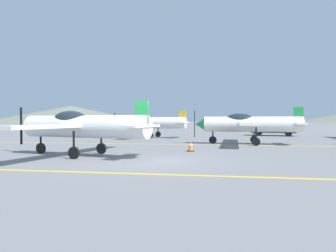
{
  "coord_description": "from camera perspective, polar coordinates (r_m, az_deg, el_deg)",
  "views": [
    {
      "loc": [
        2.79,
        -12.15,
        1.71
      ],
      "look_at": [
        -0.71,
        10.0,
        1.2
      ],
      "focal_mm": 32.33,
      "sensor_mm": 36.0,
      "label": 1
    }
  ],
  "objects": [
    {
      "name": "airplane_far",
      "position": [
        28.22,
        -3.49,
        0.69
      ],
      "size": [
        7.3,
        8.36,
        2.5
      ],
      "color": "white",
      "rests_on": "ground_plane"
    },
    {
      "name": "hill_left",
      "position": [
        163.53,
        -17.92,
        2.14
      ],
      "size": [
        82.73,
        82.73,
        8.54
      ],
      "primitive_type": "cone",
      "color": "slate",
      "rests_on": "ground_plane"
    },
    {
      "name": "airplane_mid",
      "position": [
        21.18,
        14.84,
        0.44
      ],
      "size": [
        7.25,
        8.35,
        2.5
      ],
      "color": "white",
      "rests_on": "ground_plane"
    },
    {
      "name": "airplane_near",
      "position": [
        14.65,
        -16.26,
        0.06
      ],
      "size": [
        7.31,
        8.33,
        2.5
      ],
      "color": "white",
      "rests_on": "ground_plane"
    },
    {
      "name": "ground_plane",
      "position": [
        12.58,
        -3.95,
        -6.52
      ],
      "size": [
        400.0,
        400.0,
        0.0
      ],
      "primitive_type": "plane",
      "color": "slate"
    },
    {
      "name": "apron_line_near",
      "position": [
        9.68,
        -8.02,
        -8.86
      ],
      "size": [
        80.0,
        0.16,
        0.01
      ],
      "primitive_type": "cube",
      "color": "yellow",
      "rests_on": "ground_plane"
    },
    {
      "name": "apron_line_far",
      "position": [
        20.43,
        1.1,
        -3.49
      ],
      "size": [
        80.0,
        0.16,
        0.01
      ],
      "primitive_type": "cube",
      "color": "yellow",
      "rests_on": "ground_plane"
    },
    {
      "name": "car_sedan",
      "position": [
        32.93,
        19.19,
        -0.28
      ],
      "size": [
        4.56,
        2.63,
        1.62
      ],
      "color": "black",
      "rests_on": "ground_plane"
    },
    {
      "name": "traffic_cone_front",
      "position": [
        16.15,
        4.29,
        -3.75
      ],
      "size": [
        0.36,
        0.36,
        0.59
      ],
      "color": "black",
      "rests_on": "ground_plane"
    }
  ]
}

